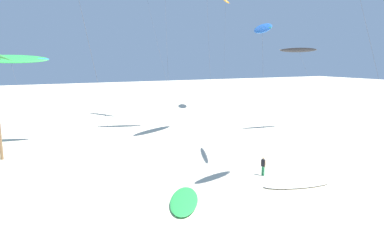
% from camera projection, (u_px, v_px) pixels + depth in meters
% --- Properties ---
extents(flying_kite_0, '(5.78, 9.26, 11.31)m').
position_uv_depth(flying_kite_0, '(299.00, 50.00, 47.99)').
color(flying_kite_0, black).
rests_on(flying_kite_0, ground).
extents(flying_kite_2, '(5.52, 7.95, 21.60)m').
position_uv_depth(flying_kite_2, '(226.00, 1.00, 67.54)').
color(flying_kite_2, orange).
rests_on(flying_kite_2, ground).
extents(flying_kite_4, '(3.49, 6.05, 13.17)m').
position_uv_depth(flying_kite_4, '(262.00, 28.00, 32.36)').
color(flying_kite_4, blue).
rests_on(flying_kite_4, ground).
extents(flying_kite_8, '(8.12, 9.47, 10.33)m').
position_uv_depth(flying_kite_8, '(10.00, 59.00, 39.82)').
color(flying_kite_8, green).
rests_on(flying_kite_8, ground).
extents(grounded_kite_0, '(5.78, 3.03, 0.25)m').
position_uv_depth(grounded_kite_0, '(297.00, 184.00, 28.37)').
color(grounded_kite_0, white).
rests_on(grounded_kite_0, ground).
extents(grounded_kite_1, '(4.28, 5.57, 0.30)m').
position_uv_depth(grounded_kite_1, '(184.00, 201.00, 24.99)').
color(grounded_kite_1, green).
rests_on(grounded_kite_1, ground).
extents(person_far_watcher, '(0.26, 0.50, 1.65)m').
position_uv_depth(person_far_watcher, '(263.00, 165.00, 30.66)').
color(person_far_watcher, '#338E56').
rests_on(person_far_watcher, ground).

